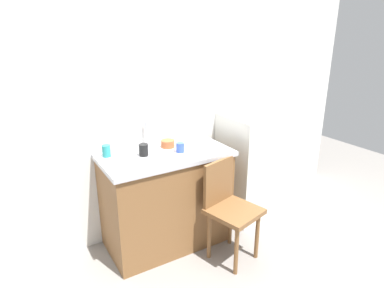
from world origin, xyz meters
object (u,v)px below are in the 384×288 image
Objects in this scene: chair at (229,206)px; terracotta_bowl at (168,144)px; cup_teal at (106,151)px; refrigerator at (249,166)px; cup_white at (201,142)px; cup_black at (144,150)px; cup_blue at (180,147)px.

terracotta_bowl is at bearing 101.85° from chair.
terracotta_bowl is 0.56m from cup_teal.
terracotta_bowl is (-0.92, 0.10, 0.39)m from refrigerator.
cup_white is (-0.01, 0.44, 0.46)m from chair.
cup_white is 0.56m from cup_black.
cup_blue is at bearing -15.25° from cup_black.
chair is at bearing -142.54° from refrigerator.
cup_blue is (0.04, -0.17, 0.01)m from terracotta_bowl.
cup_teal is (-0.83, 0.19, 0.01)m from cup_white.
cup_blue is (-0.89, -0.08, 0.40)m from refrigerator.
refrigerator reaches higher than cup_white.
chair is 0.88m from cup_black.
cup_white is 0.80× the size of cup_black.
cup_blue is at bearing -171.43° from cup_white.
cup_teal is at bearing 174.23° from refrigerator.
refrigerator reaches higher than cup_black.
refrigerator is at bearing 5.05° from cup_blue.
cup_teal is (-1.48, 0.15, 0.41)m from refrigerator.
cup_black is (-0.56, 0.49, 0.47)m from chair.
cup_white is 0.81× the size of cup_teal.
refrigerator is 1.26× the size of chair.
cup_white is at bearing -176.27° from refrigerator.
terracotta_bowl is at bearing 17.68° from cup_black.
cup_teal is at bearing 174.50° from terracotta_bowl.
cup_blue is 0.32m from cup_black.
cup_black reaches higher than cup_white.
cup_black is at bearing -26.84° from cup_teal.
cup_teal reaches higher than terracotta_bowl.
cup_teal is at bearing 128.71° from chair.
chair is 10.74× the size of cup_white.
cup_black is at bearing 174.91° from cup_white.
cup_blue reaches higher than cup_white.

